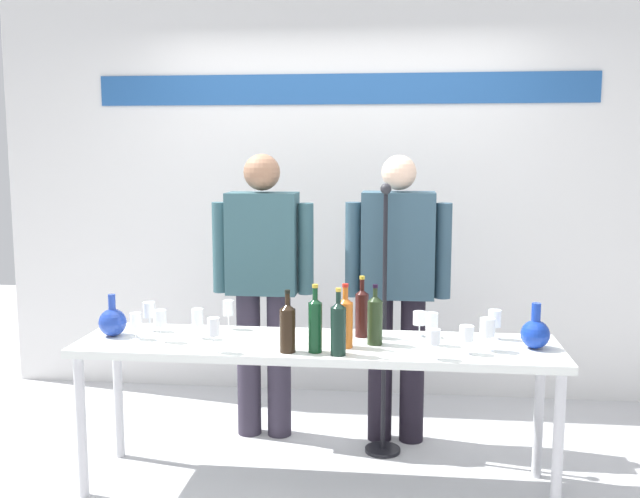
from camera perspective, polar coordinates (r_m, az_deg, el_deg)
name	(u,v)px	position (r m, az deg, el deg)	size (l,w,h in m)	color
ground_plane	(317,486)	(3.87, -0.26, -18.08)	(10.00, 10.00, 0.00)	#BCBBBE
back_wall	(342,177)	(5.00, 1.76, 5.67)	(4.76, 0.11, 3.00)	white
display_table	(317,355)	(3.63, -0.27, -8.29)	(2.37, 0.57, 0.75)	white
decanter_blue_left	(113,322)	(3.86, -15.96, -5.50)	(0.14, 0.14, 0.22)	#203DA1
decanter_blue_right	(535,333)	(3.63, 16.53, -6.33)	(0.14, 0.14, 0.22)	#1535A1
presenter_left	(263,277)	(4.24, -4.49, -2.23)	(0.59, 0.22, 1.67)	#2E2837
presenter_right	(397,281)	(4.17, 6.09, -2.51)	(0.60, 0.22, 1.66)	black
wine_bottle_0	(288,326)	(3.41, -2.56, -6.08)	(0.07, 0.07, 0.30)	black
wine_bottle_1	(362,311)	(3.69, 3.31, -4.91)	(0.07, 0.07, 0.31)	black
wine_bottle_2	(375,319)	(3.55, 4.34, -5.46)	(0.07, 0.07, 0.30)	#213019
wine_bottle_3	(315,323)	(3.40, -0.38, -5.84)	(0.06, 0.06, 0.32)	#103A1E
wine_bottle_4	(338,327)	(3.36, 1.44, -6.13)	(0.07, 0.07, 0.31)	black
wine_bottle_5	(345,320)	(3.49, 1.99, -5.62)	(0.07, 0.07, 0.31)	#D0631D
wine_glass_left_0	(228,309)	(3.87, -7.21, -4.67)	(0.06, 0.06, 0.15)	white
wine_glass_left_1	(160,319)	(3.68, -12.44, -5.38)	(0.06, 0.06, 0.16)	white
wine_glass_left_2	(198,318)	(3.71, -9.58, -5.35)	(0.06, 0.06, 0.15)	white
wine_glass_left_3	(136,321)	(3.76, -14.27, -5.46)	(0.06, 0.06, 0.13)	white
wine_glass_left_4	(149,311)	(3.90, -13.25, -4.73)	(0.06, 0.06, 0.15)	white
wine_glass_left_5	(214,328)	(3.44, -8.34, -6.13)	(0.06, 0.06, 0.17)	white
wine_glass_right_0	(432,322)	(3.57, 8.77, -5.67)	(0.06, 0.06, 0.16)	white
wine_glass_right_1	(420,319)	(3.73, 7.82, -5.44)	(0.07, 0.07, 0.13)	white
wine_glass_right_2	(487,328)	(3.52, 12.99, -6.05)	(0.07, 0.07, 0.16)	white
wine_glass_right_3	(495,319)	(3.75, 13.54, -5.37)	(0.06, 0.06, 0.15)	white
wine_glass_right_4	(467,334)	(3.45, 11.42, -6.56)	(0.07, 0.07, 0.13)	white
wine_glass_right_5	(433,337)	(3.34, 8.88, -6.86)	(0.07, 0.07, 0.14)	white
microphone_stand	(384,365)	(4.10, 5.02, -9.05)	(0.20, 0.20, 1.51)	black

